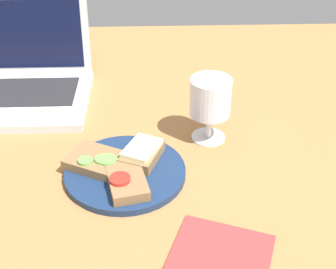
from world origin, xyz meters
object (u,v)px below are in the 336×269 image
Objects in this scene: laptop at (16,82)px; sandwich_with_tomato at (126,181)px; plate at (123,172)px; sandwich_with_cucumber at (99,161)px; napkin at (219,261)px; wine_glass at (210,100)px; sandwich_with_cheese at (142,153)px.

sandwich_with_tomato is at bearing -52.64° from laptop.
sandwich_with_cucumber reaches higher than plate.
napkin is (41.78, -52.55, -3.61)cm from laptop.
laptop is at bearing 155.99° from wine_glass.
sandwich_with_cheese is 0.79× the size of wine_glass.
wine_glass is (13.68, 8.57, 6.28)cm from sandwich_with_cheese.
laptop reaches higher than wine_glass.
plate is at bearing 100.66° from sandwich_with_tomato.
sandwich_with_cucumber is 1.02× the size of wine_glass.
sandwich_with_cheese is at bearing 12.09° from sandwich_with_cucumber.
sandwich_with_cucumber is at bearing 162.34° from plate.
plate is 0.65× the size of laptop.
laptop is 67.23cm from napkin.
napkin is at bearing -93.42° from wine_glass.
napkin is (-1.98, -33.05, -8.80)cm from wine_glass.
sandwich_with_cucumber is 30.20cm from napkin.
wine_glass is 48.18cm from laptop.
sandwich_with_cheese is at bearing -43.01° from laptop.
sandwich_with_cheese is 0.31× the size of laptop.
sandwich_with_tomato reaches higher than napkin.
sandwich_with_tomato is 0.74× the size of napkin.
laptop is (-26.53, 31.21, 3.15)cm from plate.
sandwich_with_cucumber is (-4.49, 1.43, 1.64)cm from plate.
sandwich_with_cucumber is (-8.03, -1.72, -0.42)cm from sandwich_with_cheese.
plate is 1.47× the size of napkin.
sandwich_with_cucumber reaches higher than napkin.
wine_glass reaches higher than sandwich_with_cucumber.
sandwich_with_cheese is 27.26cm from napkin.
sandwich_with_cucumber is 8.15cm from sandwich_with_tomato.
wine_glass is 34.26cm from napkin.
sandwich_with_cheese is 8.30cm from sandwich_with_tomato.
plate is 1.99× the size of sandwich_with_tomato.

